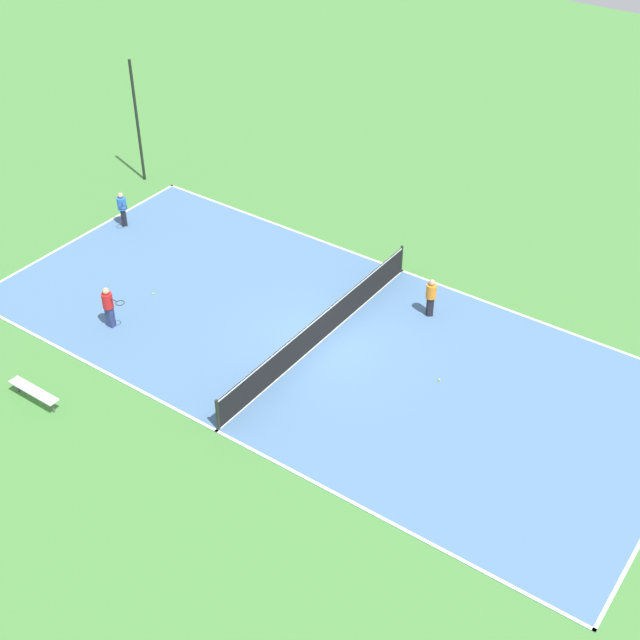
# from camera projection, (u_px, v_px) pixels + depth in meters

# --- Properties ---
(ground_plane) EXTENTS (80.00, 80.00, 0.00)m
(ground_plane) POSITION_uv_depth(u_px,v_px,m) (320.00, 342.00, 29.53)
(ground_plane) COLOR #47843D
(court_surface) EXTENTS (10.59, 23.20, 0.02)m
(court_surface) POSITION_uv_depth(u_px,v_px,m) (320.00, 342.00, 29.53)
(court_surface) COLOR #4C729E
(court_surface) RESTS_ON ground_plane
(tennis_net) EXTENTS (10.39, 0.10, 1.11)m
(tennis_net) POSITION_uv_depth(u_px,v_px,m) (320.00, 328.00, 29.19)
(tennis_net) COLOR black
(tennis_net) RESTS_ON court_surface
(bench) EXTENTS (0.36, 1.90, 0.45)m
(bench) POSITION_uv_depth(u_px,v_px,m) (34.00, 392.00, 26.91)
(bench) COLOR silver
(bench) RESTS_ON ground_plane
(player_center_orange) EXTENTS (0.51, 0.51, 1.44)m
(player_center_orange) POSITION_uv_depth(u_px,v_px,m) (431.00, 295.00, 30.27)
(player_center_orange) COLOR black
(player_center_orange) RESTS_ON court_surface
(player_coach_red) EXTENTS (0.37, 0.94, 1.55)m
(player_coach_red) POSITION_uv_depth(u_px,v_px,m) (108.00, 305.00, 29.69)
(player_coach_red) COLOR navy
(player_coach_red) RESTS_ON court_surface
(player_near_blue) EXTENTS (0.83, 0.94, 1.45)m
(player_near_blue) POSITION_uv_depth(u_px,v_px,m) (122.00, 207.00, 35.15)
(player_near_blue) COLOR black
(player_near_blue) RESTS_ON court_surface
(tennis_ball_far_baseline) EXTENTS (0.07, 0.07, 0.07)m
(tennis_ball_far_baseline) POSITION_uv_depth(u_px,v_px,m) (153.00, 294.00, 31.69)
(tennis_ball_far_baseline) COLOR #CCE033
(tennis_ball_far_baseline) RESTS_ON court_surface
(tennis_ball_left_sideline) EXTENTS (0.07, 0.07, 0.07)m
(tennis_ball_left_sideline) POSITION_uv_depth(u_px,v_px,m) (439.00, 380.00, 27.88)
(tennis_ball_left_sideline) COLOR #CCE033
(tennis_ball_left_sideline) RESTS_ON court_surface
(fence_post_back_right) EXTENTS (0.12, 0.12, 5.35)m
(fence_post_back_right) POSITION_uv_depth(u_px,v_px,m) (137.00, 122.00, 37.28)
(fence_post_back_right) COLOR black
(fence_post_back_right) RESTS_ON ground_plane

